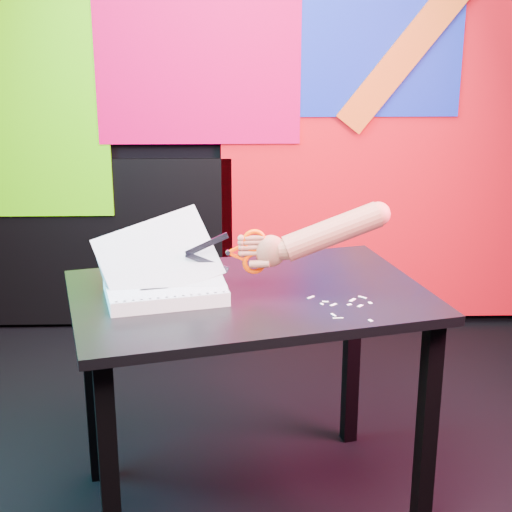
{
  "coord_description": "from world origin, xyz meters",
  "views": [
    {
      "loc": [
        -0.08,
        -2.26,
        1.58
      ],
      "look_at": [
        -0.02,
        -0.06,
        0.87
      ],
      "focal_mm": 55.0,
      "sensor_mm": 36.0,
      "label": 1
    }
  ],
  "objects": [
    {
      "name": "room",
      "position": [
        0.0,
        0.0,
        1.35
      ],
      "size": [
        3.01,
        3.01,
        2.71
      ],
      "color": "black",
      "rests_on": "ground"
    },
    {
      "name": "backdrop",
      "position": [
        0.06,
        1.46,
        0.96
      ],
      "size": [
        2.88,
        0.05,
        2.08
      ],
      "color": "red",
      "rests_on": "ground"
    },
    {
      "name": "work_table",
      "position": [
        -0.04,
        -0.04,
        0.64
      ],
      "size": [
        1.2,
        0.95,
        0.75
      ],
      "rotation": [
        0.0,
        0.0,
        0.25
      ],
      "color": "black",
      "rests_on": "ground"
    },
    {
      "name": "printout_stack",
      "position": [
        -0.29,
        -0.08,
        0.78
      ],
      "size": [
        0.42,
        0.33,
        0.26
      ],
      "rotation": [
        0.0,
        0.0,
        0.24
      ],
      "color": "beige",
      "rests_on": "work_table"
    },
    {
      "name": "scissors",
      "position": [
        -0.04,
        -0.04,
        0.88
      ],
      "size": [
        0.24,
        0.03,
        0.14
      ],
      "rotation": [
        0.0,
        0.0,
        0.09
      ],
      "color": "#979AB3",
      "rests_on": "printout_stack"
    },
    {
      "name": "hand_forearm",
      "position": [
        0.18,
        -0.02,
        0.92
      ],
      "size": [
        0.45,
        0.11,
        0.19
      ],
      "rotation": [
        0.0,
        0.0,
        0.09
      ],
      "color": "#9C6145",
      "rests_on": "work_table"
    },
    {
      "name": "paper_clippings",
      "position": [
        0.23,
        -0.16,
        0.75
      ],
      "size": [
        0.19,
        0.2,
        0.0
      ],
      "color": "silver",
      "rests_on": "work_table"
    }
  ]
}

